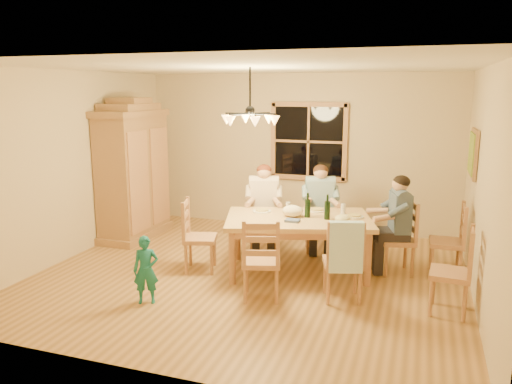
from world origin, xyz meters
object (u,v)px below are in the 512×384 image
(chair_far_left, at_px, (264,231))
(chair_near_right, at_px, (342,275))
(chair_end_right, at_px, (396,251))
(chandelier, at_px, (250,118))
(adult_plaid_man, at_px, (320,197))
(chair_spare_back, at_px, (445,254))
(adult_woman, at_px, (264,197))
(wine_bottle_a, at_px, (308,205))
(chair_far_right, at_px, (319,232))
(chair_spare_front, at_px, (449,287))
(dining_table, at_px, (298,224))
(adult_slate_man, at_px, (399,212))
(chair_end_left, at_px, (201,249))
(armoire, at_px, (134,174))
(child, at_px, (146,270))
(chair_near_left, at_px, (261,274))
(wine_bottle_b, at_px, (327,207))

(chair_far_left, xyz_separation_m, chair_near_right, (1.43, -1.44, 0.00))
(chair_end_right, bearing_deg, chair_far_left, 63.43)
(chair_far_left, bearing_deg, chandelier, 81.37)
(adult_plaid_man, height_order, chair_spare_back, adult_plaid_man)
(adult_woman, height_order, wine_bottle_a, adult_woman)
(chair_far_right, bearing_deg, chair_near_right, 93.37)
(adult_plaid_man, xyz_separation_m, chair_spare_front, (1.79, -1.67, -0.54))
(chandelier, relative_size, dining_table, 0.36)
(adult_plaid_man, xyz_separation_m, adult_slate_man, (1.17, -0.58, 0.00))
(chair_end_left, bearing_deg, armoire, -140.29)
(chair_far_left, xyz_separation_m, adult_slate_man, (1.98, -0.34, 0.54))
(chair_spare_front, relative_size, chair_spare_back, 1.00)
(armoire, distance_m, chair_near_right, 4.05)
(chair_end_left, bearing_deg, chair_spare_back, 88.52)
(child, bearing_deg, chair_end_left, 59.02)
(chair_far_left, bearing_deg, chair_end_left, 46.74)
(adult_slate_man, distance_m, wine_bottle_a, 1.20)
(chair_end_right, height_order, chair_spare_front, same)
(chair_near_left, xyz_separation_m, adult_slate_man, (1.46, 1.38, 0.54))
(chair_spare_back, bearing_deg, chair_end_right, 97.94)
(adult_plaid_man, bearing_deg, chair_spare_front, 120.11)
(chair_end_left, height_order, adult_slate_man, adult_slate_man)
(chair_far_right, xyz_separation_m, child, (-1.50, -2.51, 0.09))
(child, bearing_deg, chair_spare_front, -9.63)
(armoire, bearing_deg, chair_near_right, -21.76)
(child, bearing_deg, dining_table, 23.75)
(chandelier, height_order, chair_near_left, chandelier)
(dining_table, xyz_separation_m, wine_bottle_a, (0.11, 0.04, 0.26))
(armoire, relative_size, chair_end_right, 2.32)
(wine_bottle_a, height_order, wine_bottle_b, same)
(dining_table, xyz_separation_m, chair_near_left, (-0.19, -1.00, -0.36))
(armoire, bearing_deg, chair_far_left, -0.84)
(chair_end_right, height_order, wine_bottle_b, wine_bottle_b)
(chandelier, height_order, chair_spare_front, chandelier)
(adult_plaid_man, distance_m, chair_spare_back, 1.93)
(armoire, xyz_separation_m, chair_end_right, (4.25, -0.37, -0.75))
(dining_table, bearing_deg, chair_spare_front, -20.58)
(chandelier, distance_m, chair_spare_back, 3.13)
(adult_plaid_man, bearing_deg, chair_far_right, 180.00)
(dining_table, xyz_separation_m, chair_far_right, (0.09, 0.97, -0.36))
(chair_spare_back, bearing_deg, chair_near_left, 124.22)
(chandelier, bearing_deg, dining_table, 30.12)
(chandelier, relative_size, adult_slate_man, 0.88)
(chair_far_left, bearing_deg, chair_near_left, 90.00)
(chair_far_right, relative_size, adult_plaid_man, 1.13)
(dining_table, bearing_deg, chair_near_right, -45.27)
(chair_end_left, xyz_separation_m, adult_plaid_man, (1.36, 1.35, 0.54))
(chair_far_right, bearing_deg, chair_end_right, 136.64)
(wine_bottle_b, bearing_deg, dining_table, -176.73)
(armoire, relative_size, chair_far_left, 2.32)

